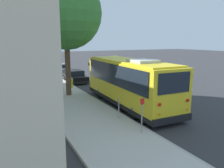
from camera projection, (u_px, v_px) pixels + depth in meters
ground_plane at (143, 110)px, 14.03m from camera, size 160.00×160.00×0.00m
sidewalk_slab at (89, 118)px, 12.33m from camera, size 80.00×3.70×0.15m
curb_strip at (119, 113)px, 13.19m from camera, size 80.00×0.14×0.15m
shuttle_bus at (129, 80)px, 14.85m from camera, size 9.25×2.85×3.28m
parked_sedan_black at (75, 76)px, 23.76m from camera, size 4.69×1.81×1.29m
parked_sedan_gray at (60, 69)px, 30.26m from camera, size 4.71×2.07×1.28m
street_tree at (65, 8)px, 16.28m from camera, size 5.41×5.41×9.76m
sign_post_near at (142, 115)px, 10.07m from camera, size 0.06×0.22×1.66m
sign_post_far at (119, 108)px, 12.03m from camera, size 0.06×0.06×1.17m
fire_hydrant at (72, 83)px, 20.02m from camera, size 0.22×0.22×0.81m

